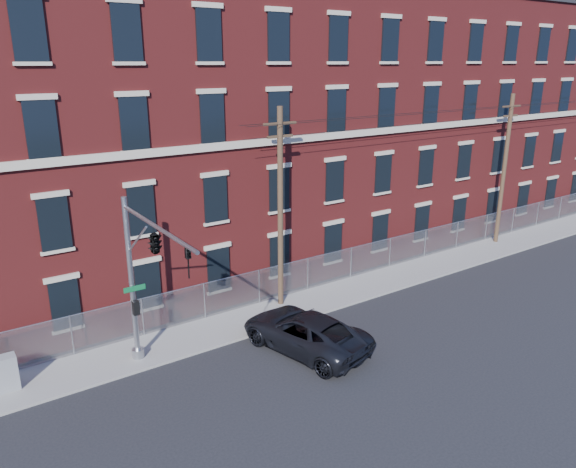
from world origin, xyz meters
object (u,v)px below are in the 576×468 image
Objects in this scene: pickup_truck at (305,332)px; utility_cabinet at (2,374)px; utility_pole_near at (280,206)px; traffic_signal_mast at (149,256)px.

utility_cabinet is (-11.44, 3.77, -0.02)m from pickup_truck.
utility_cabinet is at bearing -177.48° from utility_pole_near.
utility_pole_near is 6.47m from pickup_truck.
traffic_signal_mast is 0.70× the size of utility_pole_near.
traffic_signal_mast is at bearing -156.86° from utility_pole_near.
utility_pole_near is at bearing 23.14° from traffic_signal_mast.
traffic_signal_mast is 5.03× the size of utility_cabinet.
traffic_signal_mast reaches higher than pickup_truck.
pickup_truck is 4.32× the size of utility_cabinet.
utility_cabinet is (-13.08, -0.58, -4.52)m from utility_pole_near.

